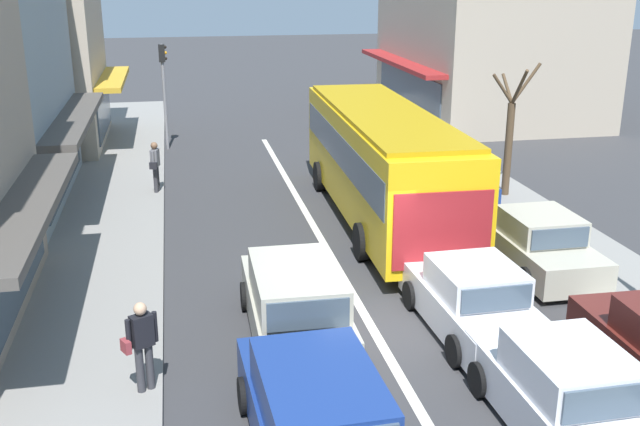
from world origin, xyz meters
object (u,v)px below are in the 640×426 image
Objects in this scene: city_bus at (382,157)px; hatchback_behind_bus_near at (561,391)px; sedan_queue_far_back at (473,301)px; parked_sedan_kerb_third at (450,179)px; street_tree_right at (510,137)px; pedestrian_with_handbag_near at (142,341)px; wagon_adjacent_lane_trail at (296,303)px; parked_sedan_kerb_rear at (389,139)px; pedestrian_browsing_midblock at (155,164)px; traffic_light_downstreet at (164,79)px; parked_sedan_kerb_second at (538,244)px; wagon_behind_bus_mid at (316,415)px.

city_bus is 2.93× the size of hatchback_behind_bus_near.
sedan_queue_far_back is 1.00× the size of parked_sedan_kerb_third.
hatchback_behind_bus_near is at bearing -110.78° from street_tree_right.
pedestrian_with_handbag_near is at bearing -132.61° from parked_sedan_kerb_third.
parked_sedan_kerb_third is 13.63m from pedestrian_with_handbag_near.
wagon_adjacent_lane_trail is at bearing 29.95° from pedestrian_with_handbag_near.
hatchback_behind_bus_near is 2.29× the size of pedestrian_with_handbag_near.
pedestrian_browsing_midblock is at bearing -157.00° from parked_sedan_kerb_rear.
traffic_light_downstreet reaches higher than sedan_queue_far_back.
parked_sedan_kerb_second is (2.75, 6.26, -0.05)m from hatchback_behind_bus_near.
wagon_behind_bus_mid is 1.07× the size of street_tree_right.
hatchback_behind_bus_near is at bearing -102.68° from parked_sedan_kerb_third.
street_tree_right reaches higher than traffic_light_downstreet.
parked_sedan_kerb_rear is at bearing 108.86° from street_tree_right.
wagon_adjacent_lane_trail is at bearing -112.95° from parked_sedan_kerb_rear.
wagon_adjacent_lane_trail is 0.99× the size of wagon_behind_bus_mid.
traffic_light_downstreet reaches higher than pedestrian_with_handbag_near.
parked_sedan_kerb_second is 17.34m from traffic_light_downstreet.
wagon_behind_bus_mid is 1.07× the size of parked_sedan_kerb_third.
city_bus is 11.41m from wagon_behind_bus_mid.
hatchback_behind_bus_near is 0.88× the size of sedan_queue_far_back.
city_bus is 2.60× the size of parked_sedan_kerb_second.
sedan_queue_far_back and parked_sedan_kerb_third have the same top height.
pedestrian_browsing_midblock is at bearing 167.71° from street_tree_right.
pedestrian_browsing_midblock is at bearing 104.99° from wagon_adjacent_lane_trail.
wagon_behind_bus_mid is at bearing -118.60° from parked_sedan_kerb_third.
pedestrian_browsing_midblock reaches higher than sedan_queue_far_back.
street_tree_right reaches higher than pedestrian_browsing_midblock.
hatchback_behind_bus_near is at bearing -74.01° from traffic_light_downstreet.
parked_sedan_kerb_rear is at bearing 82.27° from hatchback_behind_bus_near.
parked_sedan_kerb_third is at bearing 30.52° from city_bus.
wagon_behind_bus_mid is at bearing -109.36° from parked_sedan_kerb_rear.
parked_sedan_kerb_third is (6.67, 12.24, -0.08)m from wagon_behind_bus_mid.
sedan_queue_far_back is at bearing -90.71° from city_bus.
parked_sedan_kerb_rear is 1.01× the size of traffic_light_downstreet.
parked_sedan_kerb_rear is (2.42, 7.51, -1.22)m from city_bus.
street_tree_right reaches higher than wagon_behind_bus_mid.
parked_sedan_kerb_rear is (6.04, 14.28, -0.08)m from wagon_adjacent_lane_trail.
sedan_queue_far_back is at bearing -71.18° from traffic_light_downstreet.
pedestrian_browsing_midblock is at bearing 138.25° from parked_sedan_kerb_second.
parked_sedan_kerb_third is at bearing -13.24° from pedestrian_browsing_midblock.
city_bus is 10.73m from hatchback_behind_bus_near.
wagon_behind_bus_mid reaches higher than parked_sedan_kerb_rear.
parked_sedan_kerb_second is at bearing 23.56° from pedestrian_with_handbag_near.
traffic_light_downstreet is 18.89m from pedestrian_with_handbag_near.
street_tree_right is (2.10, -6.15, 1.32)m from parked_sedan_kerb_rear.
sedan_queue_far_back is 2.60× the size of pedestrian_with_handbag_near.
pedestrian_with_handbag_near is at bearing -169.15° from sedan_queue_far_back.
traffic_light_downstreet reaches higher than wagon_behind_bus_mid.
wagon_behind_bus_mid is 13.94m from parked_sedan_kerb_third.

